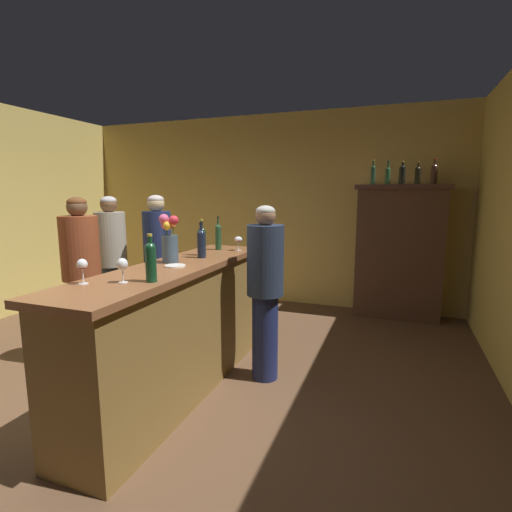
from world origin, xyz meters
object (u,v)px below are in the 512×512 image
at_px(cheese_plate, 175,266).
at_px(display_bottle_midleft, 388,175).
at_px(bar_counter, 177,329).
at_px(display_bottle_right, 434,173).
at_px(wine_glass_front, 238,240).
at_px(flower_arrangement, 169,240).
at_px(wine_bottle_pinot, 202,240).
at_px(patron_redhead, 112,260).
at_px(wine_bottle_chardonnay, 218,236).
at_px(display_bottle_center, 402,174).
at_px(wine_bottle_rose, 151,260).
at_px(wine_glass_mid, 82,266).
at_px(display_cabinet, 399,250).
at_px(display_bottle_left, 373,174).
at_px(wine_glass_rear, 122,265).
at_px(display_bottle_midright, 418,174).
at_px(patron_in_grey, 158,260).
at_px(patron_by_cabinet, 82,275).
at_px(bartender, 265,286).
at_px(wine_bottle_merlot, 201,242).

distance_m(cheese_plate, display_bottle_midleft, 3.23).
distance_m(bar_counter, display_bottle_right, 3.65).
height_order(wine_glass_front, flower_arrangement, flower_arrangement).
relative_size(wine_bottle_pinot, cheese_plate, 2.07).
relative_size(bar_counter, patron_redhead, 1.49).
distance_m(wine_bottle_chardonnay, display_bottle_center, 2.59).
xyz_separation_m(wine_bottle_rose, wine_glass_mid, (-0.36, -0.20, -0.03)).
distance_m(flower_arrangement, display_bottle_right, 3.45).
xyz_separation_m(display_cabinet, display_bottle_left, (-0.37, -0.00, 0.98)).
bearing_deg(wine_glass_rear, display_bottle_midright, 61.60).
bearing_deg(display_cabinet, wine_glass_mid, -118.13).
relative_size(wine_glass_front, display_bottle_center, 0.48).
xyz_separation_m(wine_glass_rear, patron_in_grey, (-0.88, 1.64, -0.29)).
bearing_deg(wine_glass_mid, display_bottle_center, 62.04).
distance_m(cheese_plate, display_bottle_midright, 3.41).
distance_m(wine_bottle_rose, wine_glass_mid, 0.42).
relative_size(wine_bottle_chardonnay, wine_glass_mid, 2.09).
bearing_deg(wine_glass_front, wine_glass_rear, -95.18).
bearing_deg(patron_by_cabinet, flower_arrangement, 15.44).
distance_m(display_bottle_right, bartender, 2.85).
bearing_deg(display_bottle_midleft, bartender, -111.89).
bearing_deg(display_bottle_left, display_bottle_right, 0.00).
height_order(wine_bottle_chardonnay, patron_by_cabinet, patron_by_cabinet).
height_order(display_bottle_left, display_bottle_midright, display_bottle_left).
xyz_separation_m(wine_glass_mid, patron_by_cabinet, (-0.95, 0.93, -0.31)).
xyz_separation_m(bar_counter, cheese_plate, (0.04, -0.06, 0.54)).
height_order(flower_arrangement, patron_in_grey, patron_in_grey).
height_order(bar_counter, wine_glass_mid, wine_glass_mid).
relative_size(wine_bottle_merlot, cheese_plate, 1.95).
xyz_separation_m(wine_glass_front, display_bottle_midleft, (1.32, 1.82, 0.69)).
xyz_separation_m(wine_glass_front, display_bottle_midright, (1.68, 1.82, 0.69)).
relative_size(wine_glass_mid, patron_in_grey, 0.10).
relative_size(wine_bottle_merlot, display_bottle_midleft, 1.04).
height_order(flower_arrangement, display_bottle_center, display_bottle_center).
bearing_deg(wine_glass_rear, display_bottle_midleft, 66.50).
relative_size(display_bottle_center, patron_redhead, 0.18).
bearing_deg(cheese_plate, wine_bottle_pinot, 96.75).
xyz_separation_m(wine_glass_mid, cheese_plate, (0.22, 0.70, -0.11)).
distance_m(wine_bottle_chardonnay, wine_glass_mid, 1.64).
xyz_separation_m(wine_bottle_merlot, display_bottle_midleft, (1.45, 2.34, 0.66)).
height_order(wine_glass_front, patron_redhead, patron_redhead).
height_order(display_bottle_center, bartender, display_bottle_center).
distance_m(wine_bottle_merlot, wine_glass_mid, 1.16).
xyz_separation_m(bar_counter, wine_glass_mid, (-0.18, -0.76, 0.65)).
bearing_deg(wine_bottle_rose, patron_by_cabinet, 150.81).
bearing_deg(wine_bottle_rose, wine_glass_rear, -150.41).
height_order(wine_bottle_merlot, wine_glass_front, wine_bottle_merlot).
height_order(wine_bottle_merlot, patron_in_grey, patron_in_grey).
distance_m(bar_counter, wine_bottle_rose, 0.90).
distance_m(display_bottle_left, display_bottle_midright, 0.54).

